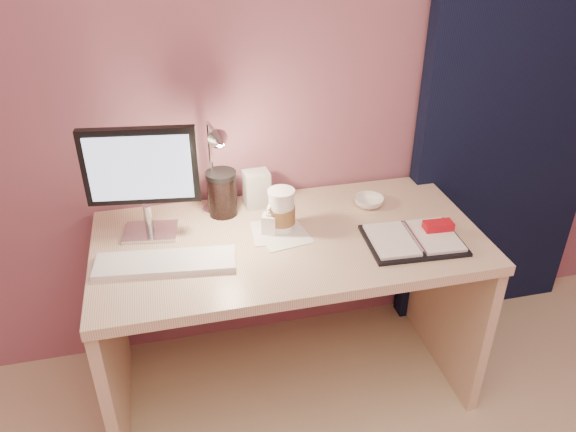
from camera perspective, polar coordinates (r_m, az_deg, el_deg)
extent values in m
plane|color=#8C515F|center=(2.15, -2.25, 14.93)|extent=(3.50, 0.00, 3.50)
cube|color=black|center=(2.55, 22.42, 11.73)|extent=(0.85, 0.08, 2.20)
cube|color=beige|center=(2.05, 0.10, -2.62)|extent=(1.40, 0.70, 0.04)
cube|color=beige|center=(2.25, -17.43, -12.51)|extent=(0.04, 0.66, 0.69)
cube|color=beige|center=(2.48, 15.71, -7.59)|extent=(0.04, 0.66, 0.69)
cube|color=beige|center=(2.49, -1.67, -4.52)|extent=(1.32, 0.03, 0.55)
cube|color=silver|center=(2.11, -13.78, -1.57)|extent=(0.21, 0.16, 0.01)
cylinder|color=silver|center=(2.08, -13.98, -0.22)|extent=(0.03, 0.03, 0.10)
cube|color=black|center=(1.99, -14.74, 5.04)|extent=(0.39, 0.08, 0.28)
cube|color=#B1CAF0|center=(1.96, -14.63, 4.74)|extent=(0.34, 0.05, 0.23)
cube|color=silver|center=(1.93, -12.33, -4.64)|extent=(0.48, 0.19, 0.02)
cube|color=black|center=(2.06, 12.59, -2.43)|extent=(0.35, 0.27, 0.01)
cube|color=white|center=(2.02, 10.47, -2.40)|extent=(0.16, 0.23, 0.01)
cube|color=white|center=(2.08, 14.71, -1.93)|extent=(0.16, 0.23, 0.01)
cube|color=red|center=(2.10, 15.03, -0.96)|extent=(0.11, 0.06, 0.03)
cube|color=white|center=(2.04, -0.44, -1.98)|extent=(0.20, 0.20, 0.00)
cube|color=white|center=(2.06, -1.25, -1.63)|extent=(0.18, 0.18, 0.00)
cylinder|color=white|center=(2.04, -0.67, 0.42)|extent=(0.09, 0.09, 0.15)
cylinder|color=brown|center=(2.05, -0.67, 0.15)|extent=(0.10, 0.10, 0.06)
cylinder|color=white|center=(2.00, -0.69, 2.44)|extent=(0.10, 0.10, 0.01)
imported|color=white|center=(2.25, 8.21, 1.45)|extent=(0.15, 0.15, 0.04)
imported|color=white|center=(2.03, -1.93, -0.35)|extent=(0.07, 0.07, 0.11)
cylinder|color=black|center=(2.16, -6.70, 2.10)|extent=(0.11, 0.11, 0.16)
cube|color=silver|center=(2.20, -3.21, 2.76)|extent=(0.10, 0.09, 0.15)
cylinder|color=silver|center=(2.21, -7.47, 0.67)|extent=(0.09, 0.09, 0.02)
cylinder|color=silver|center=(2.13, -7.79, 4.90)|extent=(0.01, 0.01, 0.35)
cone|color=silver|center=(1.91, -8.27, 7.32)|extent=(0.08, 0.07, 0.07)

